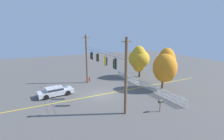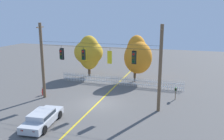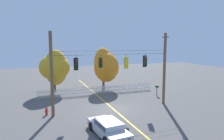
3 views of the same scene
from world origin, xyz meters
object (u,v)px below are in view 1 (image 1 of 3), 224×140
(autumn_maple_near_fence, at_px, (139,59))
(roadside_mailbox, at_px, (160,102))
(fire_hydrant, at_px, (89,79))
(autumn_maple_mid, at_px, (165,66))
(traffic_signal_northbound_primary, at_px, (115,64))
(traffic_signal_westbound_side, at_px, (91,56))
(parked_car, at_px, (55,91))
(traffic_signal_southbound_primary, at_px, (98,58))
(traffic_signal_northbound_secondary, at_px, (106,61))

(autumn_maple_near_fence, distance_m, roadside_mailbox, 13.69)
(fire_hydrant, distance_m, roadside_mailbox, 14.10)
(autumn_maple_mid, xyz_separation_m, fire_hydrant, (-8.60, -8.47, -3.07))
(autumn_maple_near_fence, bearing_deg, traffic_signal_northbound_primary, -48.25)
(traffic_signal_westbound_side, bearing_deg, autumn_maple_near_fence, 96.78)
(traffic_signal_northbound_primary, height_order, parked_car, traffic_signal_northbound_primary)
(traffic_signal_southbound_primary, height_order, autumn_maple_near_fence, autumn_maple_near_fence)
(parked_car, bearing_deg, traffic_signal_northbound_secondary, 55.73)
(traffic_signal_westbound_side, height_order, autumn_maple_mid, autumn_maple_mid)
(traffic_signal_southbound_primary, distance_m, traffic_signal_northbound_secondary, 2.67)
(parked_car, bearing_deg, traffic_signal_southbound_primary, 78.44)
(traffic_signal_northbound_primary, distance_m, parked_car, 9.26)
(autumn_maple_mid, bearing_deg, traffic_signal_westbound_side, -122.79)
(traffic_signal_southbound_primary, height_order, roadside_mailbox, traffic_signal_southbound_primary)
(fire_hydrant, bearing_deg, autumn_maple_mid, 44.57)
(traffic_signal_southbound_primary, height_order, autumn_maple_mid, autumn_maple_mid)
(traffic_signal_westbound_side, height_order, fire_hydrant, traffic_signal_westbound_side)
(traffic_signal_southbound_primary, relative_size, traffic_signal_northbound_primary, 0.98)
(traffic_signal_westbound_side, xyz_separation_m, traffic_signal_northbound_secondary, (5.05, -0.02, -0.02))
(fire_hydrant, xyz_separation_m, roadside_mailbox, (13.77, 2.92, 0.69))
(traffic_signal_northbound_secondary, bearing_deg, traffic_signal_northbound_primary, 0.50)
(traffic_signal_northbound_secondary, height_order, fire_hydrant, traffic_signal_northbound_secondary)
(autumn_maple_near_fence, height_order, parked_car, autumn_maple_near_fence)
(autumn_maple_mid, xyz_separation_m, roadside_mailbox, (5.18, -5.55, -2.38))
(traffic_signal_northbound_primary, distance_m, roadside_mailbox, 6.28)
(traffic_signal_northbound_primary, height_order, autumn_maple_near_fence, autumn_maple_near_fence)
(traffic_signal_westbound_side, xyz_separation_m, roadside_mailbox, (10.97, 3.45, -3.69))
(traffic_signal_northbound_primary, relative_size, fire_hydrant, 1.84)
(traffic_signal_northbound_secondary, relative_size, parked_car, 0.32)
(autumn_maple_near_fence, xyz_separation_m, parked_car, (2.35, -15.03, -2.83))
(parked_car, xyz_separation_m, roadside_mailbox, (9.74, 9.07, 0.46))
(traffic_signal_southbound_primary, bearing_deg, roadside_mailbox, 21.88)
(traffic_signal_southbound_primary, bearing_deg, traffic_signal_westbound_side, -179.99)
(autumn_maple_near_fence, relative_size, parked_car, 1.26)
(traffic_signal_westbound_side, height_order, traffic_signal_southbound_primary, same)
(autumn_maple_mid, bearing_deg, autumn_maple_near_fence, 176.62)
(traffic_signal_westbound_side, distance_m, traffic_signal_southbound_primary, 2.38)
(autumn_maple_mid, relative_size, parked_car, 1.31)
(traffic_signal_westbound_side, relative_size, fire_hydrant, 1.87)
(roadside_mailbox, bearing_deg, fire_hydrant, -168.03)
(traffic_signal_westbound_side, xyz_separation_m, fire_hydrant, (-2.80, 0.53, -4.37))
(traffic_signal_southbound_primary, height_order, parked_car, traffic_signal_southbound_primary)
(parked_car, bearing_deg, traffic_signal_westbound_side, 102.34)
(traffic_signal_northbound_primary, bearing_deg, traffic_signal_northbound_secondary, -179.50)
(traffic_signal_northbound_primary, xyz_separation_m, fire_hydrant, (-10.08, 0.53, -4.42))
(traffic_signal_northbound_primary, bearing_deg, traffic_signal_westbound_side, -180.00)
(traffic_signal_northbound_secondary, bearing_deg, fire_hydrant, 175.99)
(traffic_signal_northbound_secondary, bearing_deg, autumn_maple_mid, 85.22)
(fire_hydrant, bearing_deg, traffic_signal_northbound_secondary, -4.01)
(traffic_signal_northbound_secondary, height_order, parked_car, traffic_signal_northbound_secondary)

